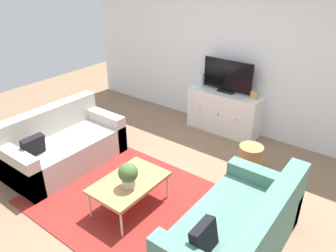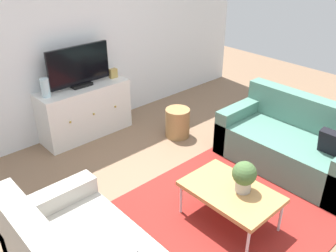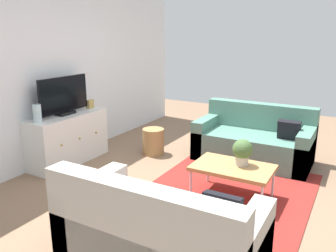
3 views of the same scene
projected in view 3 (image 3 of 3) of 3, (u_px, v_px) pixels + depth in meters
The scene contains 12 objects.
ground_plane at pixel (211, 195), 4.14m from camera, with size 10.00×10.00×0.00m, color #84664C.
wall_back at pixel (51, 70), 5.00m from camera, with size 6.40×0.12×2.70m, color white.
area_rug at pixel (223, 197), 4.07m from camera, with size 2.50×1.90×0.01m, color maroon.
couch_left_side at pixel (156, 236), 2.82m from camera, with size 0.87×1.66×0.83m.
couch_right_side at pixel (255, 142), 5.22m from camera, with size 0.87×1.66×0.83m.
coffee_table at pixel (233, 168), 3.98m from camera, with size 0.59×0.90×0.40m.
potted_plant at pixel (242, 151), 3.95m from camera, with size 0.23×0.23×0.31m.
tv_console at pixel (68, 139), 5.10m from camera, with size 1.26×0.47×0.73m.
flat_screen_tv at pixel (64, 96), 4.94m from camera, with size 0.88×0.16×0.55m.
glass_vase at pixel (37, 114), 4.54m from camera, with size 0.11×0.11×0.24m, color silver.
mantel_clock at pixel (90, 104), 5.41m from camera, with size 0.11×0.07×0.13m, color tan.
wicker_basket at pixel (153, 141), 5.48m from camera, with size 0.34×0.34×0.41m, color #9E7547.
Camera 3 is at (-3.55, -1.41, 1.89)m, focal length 36.96 mm.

